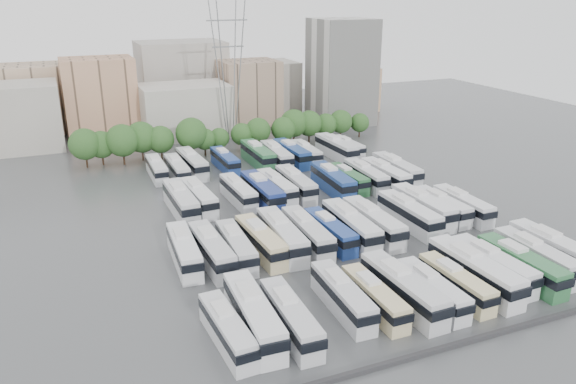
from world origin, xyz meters
name	(u,v)px	position (x,y,z in m)	size (l,w,h in m)	color
ground	(318,223)	(0.00, 0.00, 0.00)	(220.00, 220.00, 0.00)	#424447
parapet	(464,342)	(0.00, -33.00, 0.25)	(56.00, 0.50, 0.50)	#2D2D30
tree_line	(219,133)	(-2.99, 42.10, 4.39)	(66.00, 7.90, 8.24)	black
city_buildings	(168,95)	(-7.46, 71.86, 7.87)	(102.00, 35.00, 20.00)	#9E998E
apartment_tower	(342,72)	(34.00, 58.00, 13.00)	(14.00, 14.00, 26.00)	silver
electricity_pylon	(228,58)	(2.00, 50.00, 18.66)	(9.00, 6.91, 33.83)	slate
bus_r0_s0	(227,330)	(-21.32, -24.12, 1.71)	(2.98, 11.21, 3.48)	silver
bus_r0_s1	(254,315)	(-18.27, -23.10, 2.05)	(3.41, 13.39, 4.17)	white
bus_r0_s2	(290,317)	(-14.91, -24.64, 1.85)	(2.95, 12.06, 3.76)	silver
bus_r0_s4	(342,296)	(-8.14, -22.92, 1.82)	(3.04, 11.93, 3.71)	silver
bus_r0_s5	(374,297)	(-5.00, -24.28, 1.70)	(2.43, 11.05, 3.46)	beige
bus_r0_s6	(403,289)	(-1.51, -24.42, 2.04)	(3.31, 13.31, 4.15)	silver
bus_r0_s7	(432,289)	(1.73, -25.31, 1.70)	(2.50, 11.08, 3.47)	silver
bus_r0_s8	(456,282)	(5.09, -25.07, 1.70)	(2.68, 11.11, 3.47)	beige
bus_r0_s9	(474,271)	(8.33, -24.25, 2.10)	(3.46, 13.71, 4.27)	silver
bus_r0_s10	(493,265)	(11.61, -23.58, 1.89)	(3.24, 12.39, 3.85)	silver
bus_r0_s11	(521,265)	(14.71, -24.85, 1.93)	(3.03, 12.57, 3.93)	#2F6E3F
bus_r0_s12	(535,256)	(18.04, -23.82, 1.91)	(2.80, 12.39, 3.88)	silver
bus_r0_s13	(554,250)	(21.43, -23.53, 2.03)	(3.18, 13.26, 4.14)	silver
bus_r1_s0	(184,250)	(-21.31, -5.51, 1.89)	(3.31, 12.39, 3.85)	white
bus_r1_s1	(211,250)	(-18.13, -6.80, 1.96)	(3.12, 12.77, 3.98)	silver
bus_r1_s2	(236,247)	(-14.94, -6.86, 1.83)	(3.02, 11.94, 3.72)	silver
bus_r1_s3	(261,241)	(-11.47, -6.63, 1.91)	(3.28, 12.50, 3.89)	beige
bus_r1_s4	(282,235)	(-8.38, -6.34, 2.05)	(3.45, 13.43, 4.18)	silver
bus_r1_s5	(307,233)	(-4.91, -6.75, 1.97)	(3.14, 12.88, 4.02)	silver
bus_r1_s6	(330,231)	(-1.62, -6.96, 1.78)	(2.87, 11.64, 3.63)	navy
bus_r1_s7	(351,225)	(1.57, -7.01, 2.06)	(3.31, 13.44, 4.19)	silver
bus_r1_s8	(373,222)	(5.04, -7.11, 2.05)	(2.90, 13.28, 4.17)	silver
bus_r1_s10	(409,214)	(11.52, -6.32, 2.00)	(2.97, 12.98, 4.06)	silver
bus_r1_s11	(423,206)	(15.05, -4.71, 2.04)	(3.04, 13.26, 4.15)	silver
bus_r1_s12	(442,206)	(18.24, -5.11, 1.79)	(2.76, 11.67, 3.65)	silver
bus_r1_s13	(463,205)	(21.36, -6.09, 1.84)	(2.60, 11.92, 3.74)	silver
bus_r2_s1	(181,201)	(-17.96, 11.46, 2.06)	(3.12, 13.42, 4.20)	silver
bus_r2_s2	(199,197)	(-14.92, 12.54, 1.92)	(3.33, 12.60, 3.92)	silver
bus_r2_s4	(238,192)	(-8.35, 12.62, 1.84)	(2.99, 12.03, 3.75)	silver
bus_r2_s5	(262,191)	(-4.90, 10.85, 2.06)	(3.11, 13.41, 4.20)	navy
bus_r2_s6	(277,187)	(-1.70, 12.45, 1.86)	(3.00, 12.18, 3.80)	silver
bus_r2_s7	(296,184)	(1.71, 12.44, 1.96)	(3.04, 12.80, 4.00)	silver
bus_r2_s9	(333,180)	(8.10, 11.35, 2.04)	(3.40, 13.33, 4.15)	navy
bus_r2_s10	(348,178)	(11.50, 12.18, 1.72)	(2.78, 11.21, 3.50)	#2D693A
bus_r2_s11	(366,176)	(14.82, 11.81, 1.91)	(2.97, 12.44, 3.88)	silver
bus_r2_s12	(385,175)	(18.18, 10.86, 1.96)	(3.08, 12.78, 3.99)	white
bus_r2_s13	(396,169)	(21.61, 12.52, 2.03)	(3.09, 13.21, 4.13)	silver
bus_r3_s1	(157,169)	(-18.21, 30.59, 1.74)	(2.62, 11.36, 3.55)	silver
bus_r3_s2	(177,169)	(-14.82, 28.85, 1.80)	(2.61, 11.71, 3.67)	silver
bus_r3_s3	(192,163)	(-11.57, 30.78, 1.99)	(3.42, 13.04, 4.05)	silver
bus_r3_s5	(225,160)	(-5.17, 30.79, 1.77)	(2.83, 11.56, 3.61)	navy
bus_r3_s7	(258,155)	(1.61, 30.96, 2.06)	(2.98, 13.39, 4.20)	#307143
bus_r3_s8	(276,156)	(4.85, 29.27, 2.01)	(3.48, 13.16, 4.09)	silver
bus_r3_s9	(292,153)	(8.29, 29.75, 1.99)	(3.28, 13.03, 4.06)	navy
bus_r3_s10	(306,152)	(11.52, 29.86, 1.76)	(2.83, 11.47, 3.58)	silver
bus_r3_s12	(336,148)	(18.15, 29.48, 2.09)	(3.45, 13.69, 4.26)	silver
bus_r3_s13	(347,147)	(21.48, 30.81, 1.68)	(2.74, 10.95, 3.41)	silver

